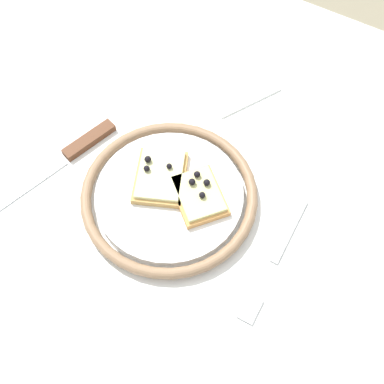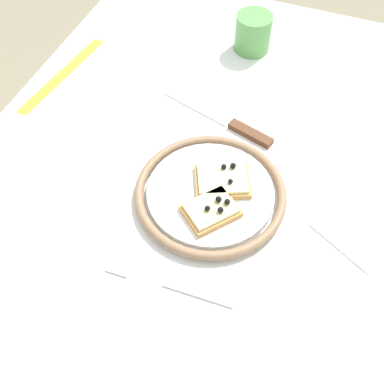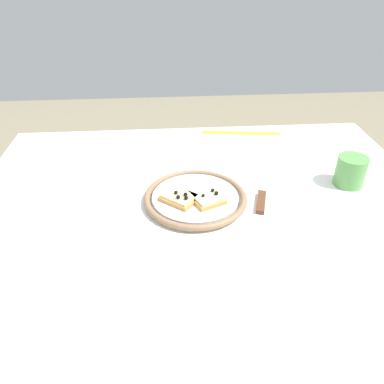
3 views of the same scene
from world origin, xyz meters
name	(u,v)px [view 3 (image 3 of 3)]	position (x,y,z in m)	size (l,w,h in m)	color
ground_plane	(201,381)	(0.00, 0.00, 0.00)	(6.00, 6.00, 0.00)	gray
dining_table	(205,236)	(0.00, 0.00, 0.68)	(1.18, 0.94, 0.77)	white
plate	(195,198)	(-0.02, 0.02, 0.78)	(0.26, 0.26, 0.02)	white
pizza_slice_near	(207,196)	(0.00, 0.01, 0.79)	(0.10, 0.11, 0.03)	tan
pizza_slice_far	(179,197)	(-0.06, 0.01, 0.79)	(0.11, 0.10, 0.03)	tan
knife	(261,194)	(0.15, 0.04, 0.77)	(0.09, 0.24, 0.01)	silver
fork	(125,203)	(-0.20, 0.03, 0.77)	(0.02, 0.20, 0.00)	#BCBCBC
cup	(351,171)	(0.39, 0.07, 0.81)	(0.08, 0.08, 0.08)	#599E4C
measuring_tape	(241,133)	(0.16, 0.42, 0.77)	(0.26, 0.02, 0.00)	yellow
napkin	(228,275)	(0.02, -0.23, 0.77)	(0.15, 0.12, 0.00)	white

